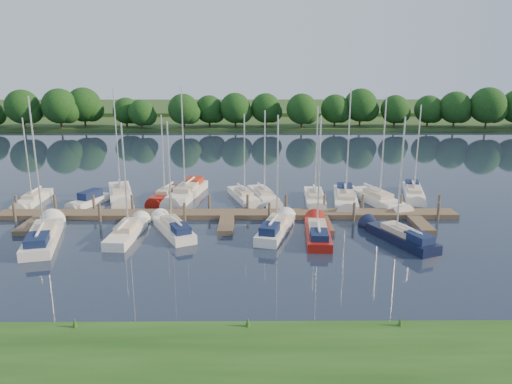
{
  "coord_description": "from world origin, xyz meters",
  "views": [
    {
      "loc": [
        2.16,
        -33.73,
        13.37
      ],
      "look_at": [
        2.47,
        8.0,
        2.2
      ],
      "focal_mm": 35.0,
      "sensor_mm": 36.0,
      "label": 1
    }
  ],
  "objects_px": {
    "sailboat_n_0": "(33,200)",
    "dock": "(227,216)",
    "sailboat_n_5": "(244,197)",
    "motorboat": "(90,201)",
    "sailboat_s_2": "(173,229)"
  },
  "relations": [
    {
      "from": "dock",
      "to": "sailboat_s_2",
      "type": "distance_m",
      "value": 5.49
    },
    {
      "from": "sailboat_n_5",
      "to": "dock",
      "type": "bearing_deg",
      "value": 59.31
    },
    {
      "from": "dock",
      "to": "sailboat_n_5",
      "type": "distance_m",
      "value": 6.15
    },
    {
      "from": "motorboat",
      "to": "sailboat_n_5",
      "type": "distance_m",
      "value": 14.71
    },
    {
      "from": "dock",
      "to": "sailboat_s_2",
      "type": "bearing_deg",
      "value": -138.42
    },
    {
      "from": "sailboat_n_5",
      "to": "sailboat_s_2",
      "type": "bearing_deg",
      "value": 42.45
    },
    {
      "from": "sailboat_n_0",
      "to": "motorboat",
      "type": "bearing_deg",
      "value": 172.41
    },
    {
      "from": "sailboat_n_0",
      "to": "dock",
      "type": "bearing_deg",
      "value": 164.02
    },
    {
      "from": "motorboat",
      "to": "sailboat_n_5",
      "type": "relative_size",
      "value": 0.56
    },
    {
      "from": "dock",
      "to": "sailboat_s_2",
      "type": "xyz_separation_m",
      "value": [
        -4.11,
        -3.64,
        0.13
      ]
    },
    {
      "from": "sailboat_n_0",
      "to": "sailboat_s_2",
      "type": "distance_m",
      "value": 17.24
    },
    {
      "from": "sailboat_n_5",
      "to": "sailboat_s_2",
      "type": "relative_size",
      "value": 0.95
    },
    {
      "from": "dock",
      "to": "sailboat_n_5",
      "type": "xyz_separation_m",
      "value": [
        1.34,
        6.0,
        0.07
      ]
    },
    {
      "from": "motorboat",
      "to": "sailboat_s_2",
      "type": "height_order",
      "value": "sailboat_s_2"
    },
    {
      "from": "sailboat_n_5",
      "to": "sailboat_s_2",
      "type": "height_order",
      "value": "sailboat_s_2"
    }
  ]
}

